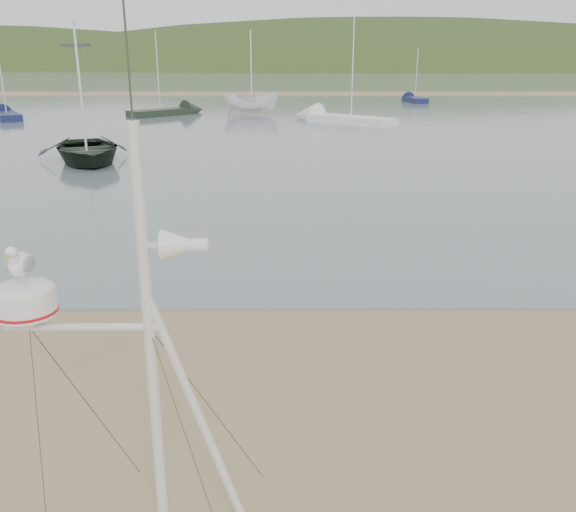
{
  "coord_description": "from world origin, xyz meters",
  "views": [
    {
      "loc": [
        2.64,
        -6.33,
        4.45
      ],
      "look_at": [
        2.69,
        1.0,
        2.04
      ],
      "focal_mm": 38.0,
      "sensor_mm": 36.0,
      "label": 1
    }
  ],
  "objects_px": {
    "boat_dark": "(81,98)",
    "sailboat_blue_far": "(411,99)",
    "sailboat_white_near": "(324,118)",
    "mast_rig": "(150,445)",
    "sailboat_dark_mid": "(179,111)",
    "boat_white": "(251,85)",
    "sailboat_blue_near": "(4,114)"
  },
  "relations": [
    {
      "from": "sailboat_dark_mid",
      "to": "sailboat_white_near",
      "type": "bearing_deg",
      "value": -26.54
    },
    {
      "from": "sailboat_blue_near",
      "to": "sailboat_dark_mid",
      "type": "xyz_separation_m",
      "value": [
        12.53,
        2.89,
        -0.0
      ]
    },
    {
      "from": "mast_rig",
      "to": "sailboat_white_near",
      "type": "xyz_separation_m",
      "value": [
        4.06,
        39.15,
        -0.87
      ]
    },
    {
      "from": "boat_dark",
      "to": "sailboat_blue_near",
      "type": "xyz_separation_m",
      "value": [
        -12.31,
        20.02,
        -2.47
      ]
    },
    {
      "from": "boat_white",
      "to": "sailboat_white_near",
      "type": "relative_size",
      "value": 0.55
    },
    {
      "from": "mast_rig",
      "to": "sailboat_dark_mid",
      "type": "relative_size",
      "value": 0.72
    },
    {
      "from": "boat_dark",
      "to": "sailboat_blue_near",
      "type": "bearing_deg",
      "value": 99.23
    },
    {
      "from": "mast_rig",
      "to": "boat_dark",
      "type": "xyz_separation_m",
      "value": [
        -7.3,
        21.8,
        1.61
      ]
    },
    {
      "from": "boat_white",
      "to": "sailboat_white_near",
      "type": "bearing_deg",
      "value": -134.97
    },
    {
      "from": "mast_rig",
      "to": "boat_white",
      "type": "relative_size",
      "value": 1.1
    },
    {
      "from": "boat_dark",
      "to": "sailboat_dark_mid",
      "type": "bearing_deg",
      "value": 67.09
    },
    {
      "from": "boat_white",
      "to": "sailboat_dark_mid",
      "type": "relative_size",
      "value": 0.66
    },
    {
      "from": "sailboat_blue_far",
      "to": "sailboat_dark_mid",
      "type": "relative_size",
      "value": 0.84
    },
    {
      "from": "sailboat_blue_far",
      "to": "sailboat_white_near",
      "type": "bearing_deg",
      "value": -117.06
    },
    {
      "from": "boat_white",
      "to": "sailboat_blue_near",
      "type": "relative_size",
      "value": 0.74
    },
    {
      "from": "sailboat_blue_far",
      "to": "boat_dark",
      "type": "bearing_deg",
      "value": -120.05
    },
    {
      "from": "sailboat_dark_mid",
      "to": "sailboat_white_near",
      "type": "relative_size",
      "value": 0.83
    },
    {
      "from": "boat_dark",
      "to": "sailboat_white_near",
      "type": "height_order",
      "value": "sailboat_white_near"
    },
    {
      "from": "sailboat_blue_far",
      "to": "sailboat_white_near",
      "type": "relative_size",
      "value": 0.69
    },
    {
      "from": "boat_white",
      "to": "sailboat_dark_mid",
      "type": "bearing_deg",
      "value": 94.69
    },
    {
      "from": "sailboat_blue_near",
      "to": "sailboat_dark_mid",
      "type": "bearing_deg",
      "value": 12.99
    },
    {
      "from": "boat_dark",
      "to": "boat_white",
      "type": "height_order",
      "value": "boat_dark"
    },
    {
      "from": "boat_dark",
      "to": "sailboat_blue_far",
      "type": "relative_size",
      "value": 0.97
    },
    {
      "from": "sailboat_white_near",
      "to": "sailboat_dark_mid",
      "type": "bearing_deg",
      "value": 153.46
    },
    {
      "from": "boat_dark",
      "to": "sailboat_blue_near",
      "type": "height_order",
      "value": "sailboat_blue_near"
    },
    {
      "from": "boat_dark",
      "to": "sailboat_white_near",
      "type": "distance_m",
      "value": 20.88
    },
    {
      "from": "boat_dark",
      "to": "sailboat_dark_mid",
      "type": "relative_size",
      "value": 0.81
    },
    {
      "from": "mast_rig",
      "to": "boat_dark",
      "type": "height_order",
      "value": "boat_dark"
    },
    {
      "from": "sailboat_dark_mid",
      "to": "sailboat_white_near",
      "type": "distance_m",
      "value": 12.45
    },
    {
      "from": "sailboat_blue_far",
      "to": "sailboat_white_near",
      "type": "distance_m",
      "value": 22.04
    },
    {
      "from": "boat_dark",
      "to": "sailboat_white_near",
      "type": "relative_size",
      "value": 0.68
    },
    {
      "from": "sailboat_dark_mid",
      "to": "sailboat_blue_far",
      "type": "bearing_deg",
      "value": 33.59
    }
  ]
}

